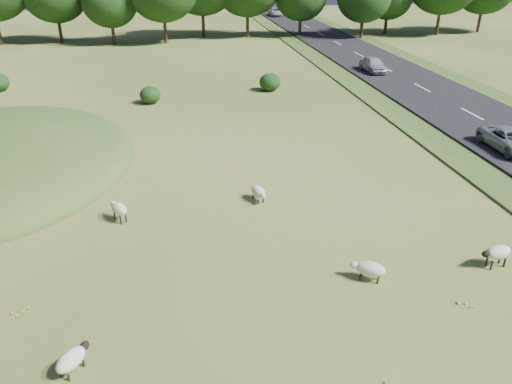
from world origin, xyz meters
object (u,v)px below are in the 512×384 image
Objects in this scene: sheep_2 at (369,269)px; sheep_4 at (497,252)px; sheep_3 at (119,209)px; sheep_0 at (258,192)px; car_1 at (373,64)px; car_3 at (276,12)px; sheep_1 at (72,359)px; car_0 at (302,14)px; car_4 at (510,140)px.

sheep_4 is at bearing -149.96° from sheep_2.
sheep_4 is (14.48, -6.07, 0.03)m from sheep_3.
sheep_4 reaches higher than sheep_0.
sheep_2 is 0.32× the size of car_1.
sheep_0 is 75.94m from car_3.
car_3 is (0.00, 48.52, -0.01)m from car_1.
sheep_1 is 15.35m from sheep_4.
sheep_4 is 33.70m from car_1.
sheep_0 is 72.77m from car_0.
sheep_4 is 0.30× the size of car_4.
car_4 reaches higher than sheep_2.
sheep_1 is (-7.07, -9.93, -0.01)m from sheep_0.
sheep_0 is 1.07× the size of sheep_1.
car_3 is (22.28, 75.23, 0.34)m from sheep_3.
sheep_2 is 0.26× the size of car_3.
car_3 reaches higher than sheep_3.
sheep_4 is 0.29× the size of car_0.
sheep_0 is at bearing -102.01° from car_3.
car_0 is at bearing 86.72° from car_4.
car_4 is at bearing 86.72° from car_0.
car_4 is (15.80, 3.79, 0.40)m from sheep_0.
car_3 reaches higher than sheep_2.
car_4 reaches higher than sheep_0.
sheep_0 is 30.22m from car_1.
car_3 is at bearing -104.81° from sheep_4.
sheep_4 reaches higher than sheep_1.
sheep_2 is 11.20m from sheep_3.
car_3 is at bearing -69.23° from sheep_2.
sheep_2 is 78.92m from car_0.
sheep_3 reaches higher than sheep_2.
car_3 reaches higher than sheep_0.
sheep_4 is at bearing -95.48° from car_3.
sheep_3 is 15.70m from sheep_4.
car_0 reaches higher than car_4.
sheep_2 is 1.09× the size of sheep_3.
car_3 is (22.88, 84.20, 0.50)m from sheep_1.
sheep_1 is at bearing 45.82° from sheep_2.
car_3 is at bearing 153.51° from sheep_0.
sheep_1 is 84.34m from car_0.
car_3 is at bearing -48.63° from sheep_3.
car_3 reaches higher than car_0.
car_1 is (7.80, 32.78, 0.32)m from sheep_4.
sheep_3 is at bearing -167.98° from car_4.
car_4 is (12.89, 10.84, 0.39)m from sheep_2.
car_3 reaches higher than car_4.
car_0 is at bearing 149.89° from sheep_0.
sheep_2 is (2.92, -7.06, 0.01)m from sheep_0.
car_4 is at bearing -135.13° from sheep_4.
car_3 is at bearing 90.00° from car_1.
sheep_2 is at bearing 7.99° from sheep_0.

